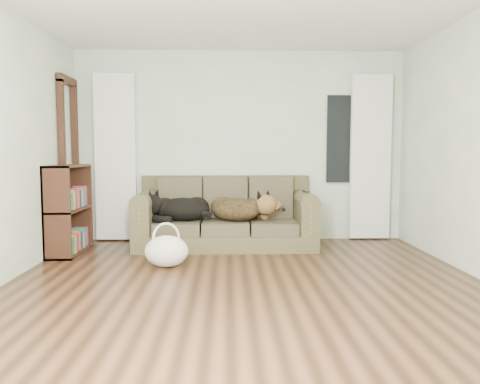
{
  "coord_description": "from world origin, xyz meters",
  "views": [
    {
      "loc": [
        -0.18,
        -4.0,
        1.22
      ],
      "look_at": [
        -0.02,
        1.6,
        0.74
      ],
      "focal_mm": 35.0,
      "sensor_mm": 36.0,
      "label": 1
    }
  ],
  "objects_px": {
    "dog_black_lab": "(179,210)",
    "tote_bag": "(167,252)",
    "dog_shepherd": "(239,210)",
    "bookshelf": "(69,212)",
    "sofa": "(226,212)"
  },
  "relations": [
    {
      "from": "dog_black_lab",
      "to": "tote_bag",
      "type": "distance_m",
      "value": 1.06
    },
    {
      "from": "dog_shepherd",
      "to": "bookshelf",
      "type": "xyz_separation_m",
      "value": [
        -2.06,
        -0.26,
        0.01
      ]
    },
    {
      "from": "dog_shepherd",
      "to": "tote_bag",
      "type": "distance_m",
      "value": 1.31
    },
    {
      "from": "dog_black_lab",
      "to": "dog_shepherd",
      "type": "relative_size",
      "value": 0.98
    },
    {
      "from": "dog_black_lab",
      "to": "tote_bag",
      "type": "height_order",
      "value": "dog_black_lab"
    },
    {
      "from": "dog_black_lab",
      "to": "dog_shepherd",
      "type": "bearing_deg",
      "value": 6.34
    },
    {
      "from": "dog_shepherd",
      "to": "sofa",
      "type": "bearing_deg",
      "value": 13.63
    },
    {
      "from": "dog_shepherd",
      "to": "dog_black_lab",
      "type": "bearing_deg",
      "value": 35.02
    },
    {
      "from": "dog_shepherd",
      "to": "tote_bag",
      "type": "xyz_separation_m",
      "value": [
        -0.79,
        -0.98,
        -0.33
      ]
    },
    {
      "from": "sofa",
      "to": "bookshelf",
      "type": "distance_m",
      "value": 1.92
    },
    {
      "from": "bookshelf",
      "to": "dog_black_lab",
      "type": "bearing_deg",
      "value": 10.48
    },
    {
      "from": "dog_black_lab",
      "to": "tote_bag",
      "type": "bearing_deg",
      "value": -83.77
    },
    {
      "from": "dog_black_lab",
      "to": "bookshelf",
      "type": "distance_m",
      "value": 1.33
    },
    {
      "from": "sofa",
      "to": "dog_black_lab",
      "type": "height_order",
      "value": "sofa"
    },
    {
      "from": "tote_bag",
      "to": "bookshelf",
      "type": "distance_m",
      "value": 1.5
    }
  ]
}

